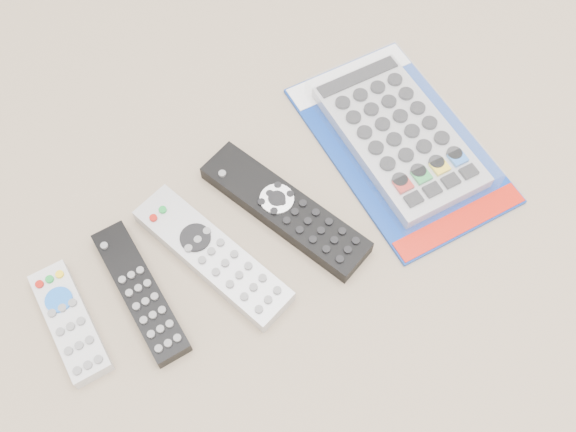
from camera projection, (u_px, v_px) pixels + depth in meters
remote_small_grey at (70, 322)px, 0.68m from camera, size 0.06×0.14×0.02m
remote_slim_black at (141, 292)px, 0.69m from camera, size 0.06×0.18×0.02m
remote_silver_dvd at (213, 256)px, 0.71m from camera, size 0.08×0.21×0.02m
remote_large_black at (285, 210)px, 0.74m from camera, size 0.09×0.22×0.02m
jumbo_remote_packaged at (399, 135)px, 0.78m from camera, size 0.22×0.31×0.04m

